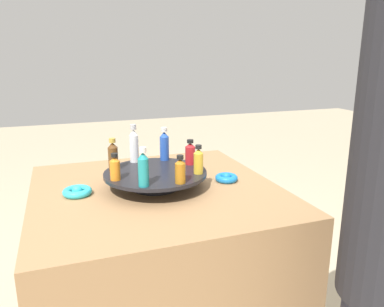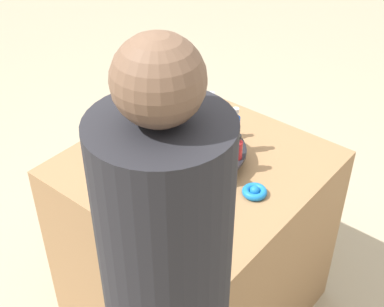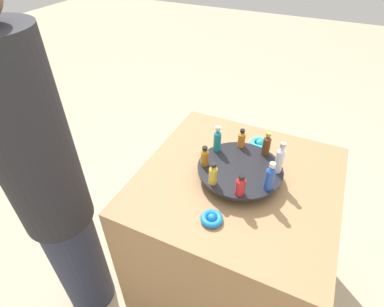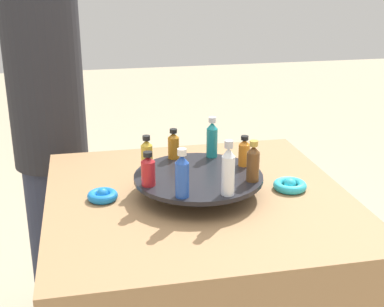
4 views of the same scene
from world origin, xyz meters
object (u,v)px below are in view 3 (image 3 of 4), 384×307
Objects in this scene: ribbon_bow_blue at (212,219)px; person_figure at (51,194)px; bottle_teal at (217,140)px; bottle_red at (241,186)px; bottle_gold at (213,174)px; bottle_orange at (242,139)px; bottle_blue at (270,177)px; bottle_clear at (280,159)px; ribbon_bow_teal at (260,143)px; bottle_brown at (267,145)px; display_stand at (240,170)px; bottle_amber at (205,157)px.

ribbon_bow_blue is 0.64m from person_figure.
bottle_teal is 0.28m from bottle_red.
bottle_orange is at bearing -95.43° from bottle_gold.
bottle_blue is 0.08× the size of person_figure.
bottle_teal reaches higher than bottle_orange.
ribbon_bow_teal is (0.13, -0.22, -0.11)m from bottle_clear.
person_figure reaches higher than bottle_orange.
bottle_teal reaches higher than bottle_brown.
bottle_orange is 0.79× the size of bottle_brown.
display_stand is at bearing -117.93° from bottle_gold.
bottle_amber is at bearing 4.06° from person_figure.
bottle_teal is 0.21m from bottle_gold.
bottle_teal is 1.33× the size of bottle_red.
bottle_teal is 0.37m from ribbon_bow_blue.
bottle_clear reaches higher than bottle_teal.
ribbon_bow_blue is at bearing 51.84° from bottle_blue.
bottle_teal is 1.24× the size of bottle_gold.
bottle_amber reaches higher than display_stand.
bottle_clear is (-0.10, -0.19, 0.02)m from bottle_red.
bottle_teal is 0.86× the size of bottle_clear.
bottle_gold is at bearing 17.07° from bottle_blue.
bottle_amber is 0.72× the size of bottle_blue.
bottle_orange is at bearing -86.42° from ribbon_bow_blue.
bottle_blue reaches higher than bottle_gold.
bottle_clear is 1.27× the size of bottle_brown.
ribbon_bow_teal is at bearing -128.16° from bottle_teal.
bottle_gold is 0.69× the size of bottle_clear.
bottle_brown is (-0.14, -0.27, 0.01)m from bottle_gold.
bottle_blue is at bearing -162.93° from bottle_gold.
bottle_gold reaches higher than bottle_amber.
ribbon_bow_blue is at bearing 108.89° from bottle_teal.
bottle_orange is 0.42m from ribbon_bow_blue.
bottle_amber is at bearing 84.57° from bottle_teal.
display_stand is 2.89× the size of bottle_teal.
bottle_clear is 0.28m from ribbon_bow_teal.
bottle_clear reaches higher than bottle_gold.
bottle_red is 0.42m from ribbon_bow_teal.
ribbon_bow_teal is at bearing -117.72° from bottle_orange.
ribbon_bow_teal is 0.06× the size of person_figure.
ribbon_bow_teal is at bearing -117.85° from bottle_amber.
bottle_amber is at bearing 39.57° from bottle_brown.
bottle_clear reaches higher than ribbon_bow_blue.
bottle_brown is at bearing -102.68° from ribbon_bow_blue.
display_stand is at bearing 62.07° from bottle_brown.
bottle_clear is at bearing -117.93° from bottle_red.
bottle_teal reaches higher than bottle_amber.
bottle_teal is 0.30m from bottle_blue.
bottle_blue is (-0.09, -0.07, 0.02)m from bottle_red.
bottle_orange is at bearing -72.93° from display_stand.
bottle_red is at bearing 107.07° from bottle_orange.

